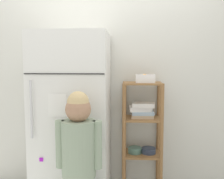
# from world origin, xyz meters

# --- Properties ---
(kitchen_wall_back) EXTENTS (2.69, 0.03, 2.10)m
(kitchen_wall_back) POSITION_xyz_m (0.00, 0.36, 1.05)
(kitchen_wall_back) COLOR silver
(kitchen_wall_back) RESTS_ON ground
(refrigerator) EXTENTS (0.68, 0.65, 1.60)m
(refrigerator) POSITION_xyz_m (-0.27, 0.02, 0.80)
(refrigerator) COLOR white
(refrigerator) RESTS_ON ground
(child_standing) EXTENTS (0.36, 0.27, 1.11)m
(child_standing) POSITION_xyz_m (-0.12, -0.46, 0.67)
(child_standing) COLOR #394C31
(child_standing) RESTS_ON ground
(pantry_shelf_unit) EXTENTS (0.39, 0.31, 1.13)m
(pantry_shelf_unit) POSITION_xyz_m (0.40, 0.18, 0.69)
(pantry_shelf_unit) COLOR olive
(pantry_shelf_unit) RESTS_ON ground
(fruit_bin) EXTENTS (0.18, 0.14, 0.08)m
(fruit_bin) POSITION_xyz_m (0.42, 0.16, 1.17)
(fruit_bin) COLOR white
(fruit_bin) RESTS_ON pantry_shelf_unit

